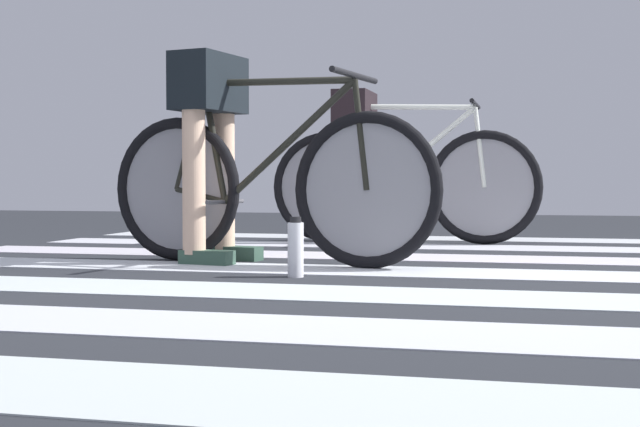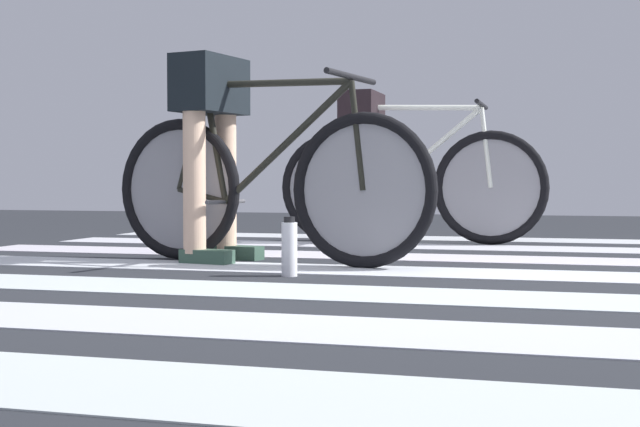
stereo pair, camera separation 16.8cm
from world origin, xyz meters
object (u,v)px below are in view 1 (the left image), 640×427
object	(u,v)px
bicycle_2_of_2	(403,183)
bicycle_1_of_2	(266,184)
cyclist_2_of_2	(355,145)
cyclist_1_of_2	(210,128)
water_bottle	(296,248)

from	to	relation	value
bicycle_2_of_2	bicycle_1_of_2	bearing A→B (deg)	-104.18
cyclist_2_of_2	bicycle_2_of_2	bearing A→B (deg)	0.00
cyclist_1_of_2	bicycle_1_of_2	bearing A→B (deg)	0.00
water_bottle	bicycle_2_of_2	bearing A→B (deg)	85.78
cyclist_2_of_2	water_bottle	bearing A→B (deg)	-84.56
cyclist_1_of_2	bicycle_2_of_2	bearing A→B (deg)	75.04
cyclist_1_of_2	bicycle_2_of_2	xyz separation A→B (m)	(0.74, 1.52, -0.27)
bicycle_1_of_2	cyclist_1_of_2	distance (m)	0.41
cyclist_1_of_2	water_bottle	bearing A→B (deg)	-32.92
cyclist_2_of_2	water_bottle	distance (m)	2.15
bicycle_2_of_2	water_bottle	world-z (taller)	bicycle_2_of_2
bicycle_1_of_2	bicycle_2_of_2	world-z (taller)	same
bicycle_1_of_2	cyclist_2_of_2	size ratio (longest dim) A/B	1.76
bicycle_2_of_2	cyclist_2_of_2	distance (m)	0.40
bicycle_1_of_2	cyclist_1_of_2	size ratio (longest dim) A/B	1.69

